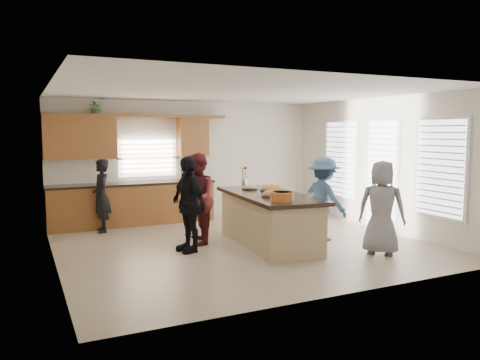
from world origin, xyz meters
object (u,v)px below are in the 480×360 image
woman_left_front (188,204)px  woman_right_back (324,199)px  woman_left_back (101,196)px  island (269,220)px  woman_left_mid (197,199)px  salad_bowl (282,196)px  woman_right_front (382,208)px

woman_left_front → woman_right_back: woman_left_front is taller
woman_right_back → woman_left_front: bearing=71.8°
woman_left_back → woman_right_back: woman_right_back is taller
island → woman_left_mid: (-1.21, 0.56, 0.40)m
island → woman_left_back: (-2.62, 2.42, 0.31)m
woman_left_back → island: bearing=47.0°
salad_bowl → woman_left_back: bearing=125.5°
island → woman_left_mid: woman_left_mid is taller
woman_right_front → woman_left_front: bearing=19.7°
island → salad_bowl: (-0.25, -0.90, 0.58)m
island → salad_bowl: salad_bowl is taller
salad_bowl → woman_right_front: woman_right_front is taller
woman_left_back → woman_right_back: size_ratio=0.95×
woman_right_front → woman_right_back: bearing=-30.0°
woman_right_back → woman_right_front: (0.27, -1.30, 0.00)m
woman_right_front → woman_left_mid: bearing=10.8°
woman_left_front → woman_right_back: 2.65m
salad_bowl → woman_right_back: bearing=28.8°
woman_left_front → woman_right_back: bearing=72.5°
woman_left_back → woman_left_front: bearing=25.8°
woman_left_mid → woman_right_front: bearing=69.0°
island → salad_bowl: 1.10m
woman_left_mid → woman_left_back: bearing=-126.2°
woman_left_mid → woman_right_back: 2.43m
salad_bowl → woman_right_back: size_ratio=0.24×
woman_left_back → salad_bowl: bearing=35.3°
island → woman_left_front: 1.56m
island → woman_right_back: bearing=-2.3°
woman_left_back → woman_right_front: size_ratio=0.95×
island → woman_left_back: woman_left_back is taller
island → woman_right_front: bearing=-41.1°
woman_left_front → woman_left_back: bearing=-165.1°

